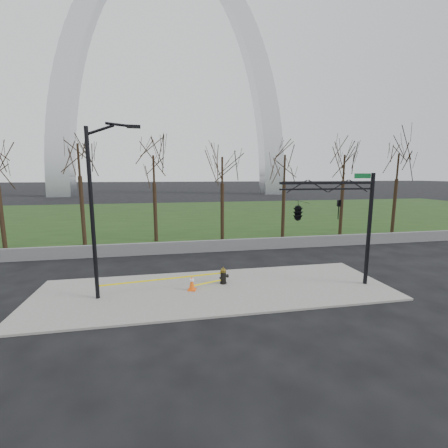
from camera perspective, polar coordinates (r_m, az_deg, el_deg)
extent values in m
plane|color=black|center=(15.99, -1.48, -12.43)|extent=(500.00, 500.00, 0.00)
cube|color=gray|center=(15.97, -1.48, -12.27)|extent=(18.00, 6.00, 0.10)
cube|color=#1C3413|center=(45.10, -7.80, 1.69)|extent=(120.00, 40.00, 0.06)
cube|color=#59595B|center=(23.43, -4.73, -4.24)|extent=(60.00, 0.30, 0.90)
cylinder|color=black|center=(16.68, -0.14, -10.99)|extent=(0.37, 0.37, 0.06)
cylinder|color=black|center=(16.59, -0.14, -10.05)|extent=(0.28, 0.28, 0.65)
cylinder|color=black|center=(16.67, 0.55, -9.74)|extent=(0.26, 0.23, 0.17)
cylinder|color=black|center=(16.50, -0.64, -10.07)|extent=(0.14, 0.14, 0.11)
cylinder|color=brown|center=(16.47, -0.14, -8.91)|extent=(0.32, 0.32, 0.06)
ellipsoid|color=brown|center=(16.45, -0.14, -8.69)|extent=(0.30, 0.30, 0.23)
cylinder|color=brown|center=(16.41, -0.14, -8.26)|extent=(0.06, 0.06, 0.09)
cube|color=#FF580D|center=(15.87, -6.05, -12.17)|extent=(0.49, 0.49, 0.04)
cone|color=#FF580D|center=(15.74, -6.07, -10.86)|extent=(0.31, 0.31, 0.73)
cylinder|color=white|center=(15.69, -6.08, -10.41)|extent=(0.23, 0.23, 0.11)
cylinder|color=black|center=(15.07, -23.53, 1.21)|extent=(0.18, 0.18, 8.00)
cylinder|color=black|center=(14.99, -22.36, 16.03)|extent=(1.27, 0.19, 0.56)
cylinder|color=black|center=(14.94, -19.05, 17.21)|extent=(1.21, 0.18, 0.22)
cube|color=black|center=(14.90, -16.64, 17.15)|extent=(0.61, 0.25, 0.14)
cylinder|color=black|center=(17.64, 25.60, -1.15)|extent=(0.20, 0.20, 6.00)
cube|color=black|center=(16.07, 18.88, 7.31)|extent=(5.00, 0.22, 0.12)
cube|color=black|center=(16.08, 18.83, 6.25)|extent=(5.00, 0.18, 0.08)
cube|color=#0C5926|center=(17.05, 24.62, 8.24)|extent=(0.90, 0.06, 0.25)
imported|color=black|center=(16.50, 20.77, 2.54)|extent=(0.17, 0.20, 1.00)
imported|color=black|center=(15.50, 13.75, 2.48)|extent=(0.58, 2.49, 1.00)
cube|color=#FFEA0D|center=(15.86, -11.18, -10.11)|extent=(6.24, 0.80, 0.08)
cube|color=#FFEA0D|center=(16.19, -3.02, -10.96)|extent=(1.75, 0.64, 0.08)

